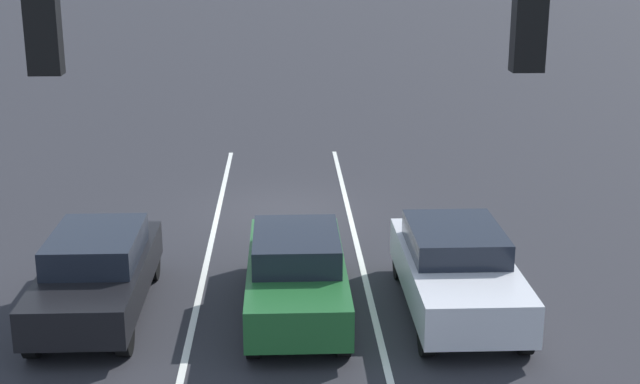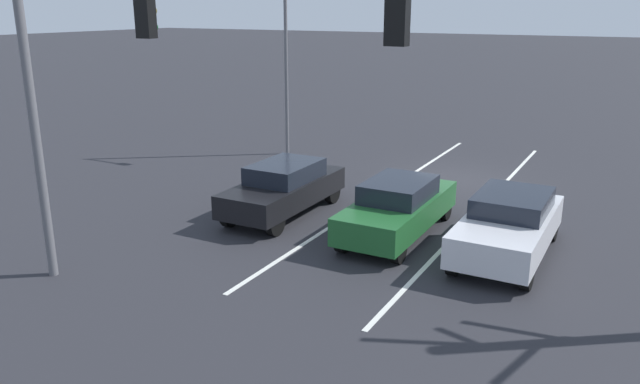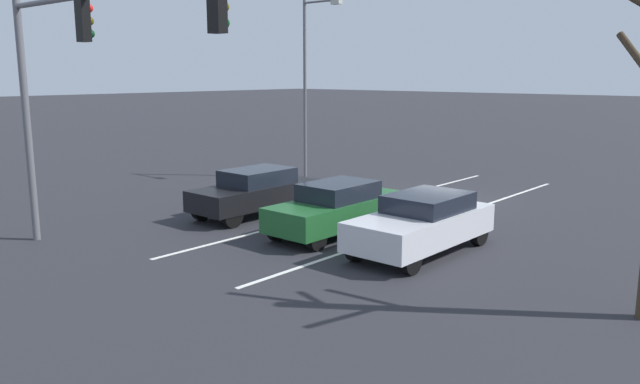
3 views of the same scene
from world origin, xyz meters
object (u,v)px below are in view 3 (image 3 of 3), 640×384
car_black_rightlane_front (256,191)px  traffic_signal_gantry (85,56)px  car_darkgreen_midlane_front (339,207)px  car_silver_leftlane_front (422,222)px  street_lamp_right_shoulder (309,76)px

car_black_rightlane_front → traffic_signal_gantry: bearing=99.3°
car_darkgreen_midlane_front → car_black_rightlane_front: (3.58, -0.06, 0.03)m
car_silver_leftlane_front → car_black_rightlane_front: 6.48m
car_darkgreen_midlane_front → car_black_rightlane_front: bearing=-0.9°
traffic_signal_gantry → street_lamp_right_shoulder: street_lamp_right_shoulder is taller
car_silver_leftlane_front → car_darkgreen_midlane_front: (2.90, -0.09, -0.03)m
car_silver_leftlane_front → car_black_rightlane_front: (6.48, -0.15, 0.00)m
car_silver_leftlane_front → traffic_signal_gantry: 9.20m
car_darkgreen_midlane_front → street_lamp_right_shoulder: 10.65m
traffic_signal_gantry → street_lamp_right_shoulder: 13.80m
car_darkgreen_midlane_front → traffic_signal_gantry: bearing=67.4°
street_lamp_right_shoulder → car_black_rightlane_front: bearing=119.2°
street_lamp_right_shoulder → car_silver_leftlane_front: bearing=146.2°
traffic_signal_gantry → car_silver_leftlane_front: bearing=-132.0°
car_silver_leftlane_front → street_lamp_right_shoulder: street_lamp_right_shoulder is taller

